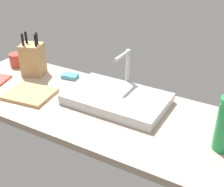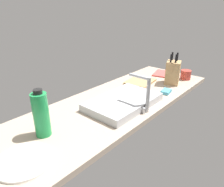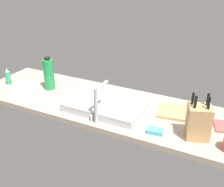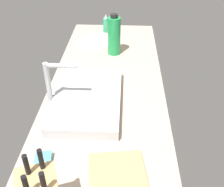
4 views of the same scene
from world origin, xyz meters
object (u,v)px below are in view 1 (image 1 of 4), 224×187
object	(u,v)px
sink_basin	(117,99)
knife_block	(33,59)
faucet	(126,67)
coffee_mug	(17,60)
dish_sponge	(70,76)
cutting_board	(30,94)

from	to	relation	value
sink_basin	knife_block	bearing A→B (deg)	174.92
faucet	coffee_mug	xyz separation A→B (cm)	(-75.62, -5.40, -9.71)
knife_block	coffee_mug	bearing A→B (deg)	147.68
coffee_mug	sink_basin	bearing A→B (deg)	-6.89
faucet	dish_sponge	distance (cm)	37.80
faucet	dish_sponge	world-z (taller)	faucet
knife_block	cutting_board	xyz separation A→B (cm)	(15.84, -21.29, -8.88)
sink_basin	knife_block	size ratio (longest dim) A/B	1.94
faucet	knife_block	size ratio (longest dim) A/B	0.88
sink_basin	faucet	world-z (taller)	faucet
coffee_mug	faucet	bearing A→B (deg)	4.09
cutting_board	dish_sponge	size ratio (longest dim) A/B	2.66
dish_sponge	faucet	bearing A→B (deg)	5.20
sink_basin	dish_sponge	xyz separation A→B (cm)	(-38.07, 11.63, -1.32)
faucet	cutting_board	size ratio (longest dim) A/B	0.95
dish_sponge	coffee_mug	bearing A→B (deg)	-176.90
faucet	dish_sponge	xyz separation A→B (cm)	(-35.50, -3.23, -12.60)
faucet	dish_sponge	bearing A→B (deg)	-174.80
cutting_board	dish_sponge	xyz separation A→B (cm)	(5.93, 27.59, 0.30)
faucet	coffee_mug	distance (cm)	76.43
faucet	cutting_board	distance (cm)	53.22
coffee_mug	cutting_board	bearing A→B (deg)	-36.63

